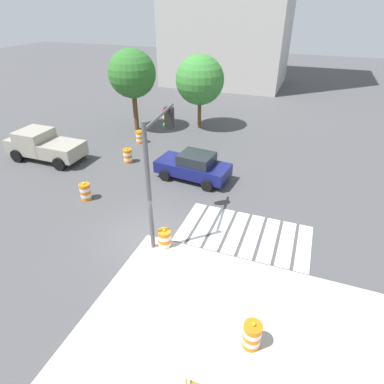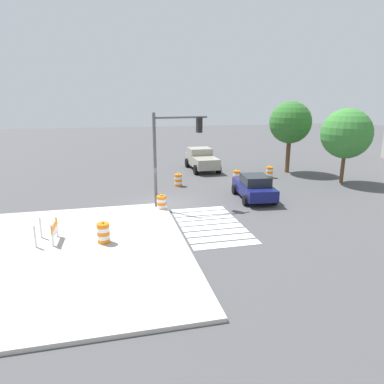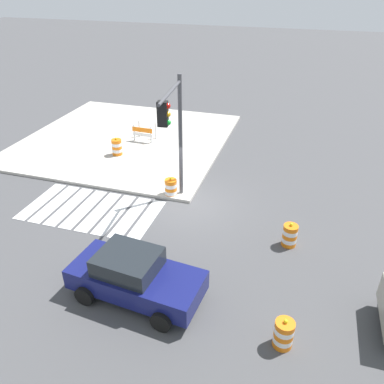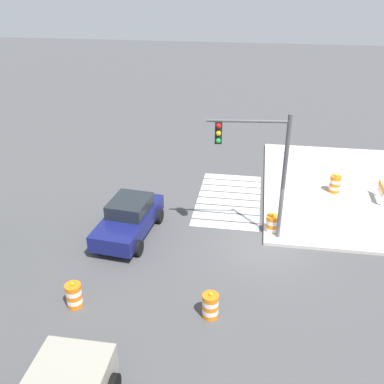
% 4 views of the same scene
% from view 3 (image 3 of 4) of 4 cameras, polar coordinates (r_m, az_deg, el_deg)
% --- Properties ---
extents(ground_plane, '(120.00, 120.00, 0.00)m').
position_cam_3_polar(ground_plane, '(17.65, -0.33, -1.73)').
color(ground_plane, '#474749').
extents(sidewalk_corner, '(12.00, 12.00, 0.15)m').
position_cam_3_polar(sidewalk_corner, '(24.64, -9.63, 7.73)').
color(sidewalk_corner, '#BCB7AD').
rests_on(sidewalk_corner, ground).
extents(crosswalk_stripes, '(5.85, 3.20, 0.02)m').
position_cam_3_polar(crosswalk_stripes, '(17.75, -14.55, -2.59)').
color(crosswalk_stripes, silver).
rests_on(crosswalk_stripes, ground).
extents(sports_car, '(4.46, 2.46, 1.63)m').
position_cam_3_polar(sports_car, '(12.78, -8.46, -12.10)').
color(sports_car, navy).
rests_on(sports_car, ground).
extents(traffic_barrel_near_corner, '(0.56, 0.56, 1.02)m').
position_cam_3_polar(traffic_barrel_near_corner, '(15.37, 14.19, -6.20)').
color(traffic_barrel_near_corner, orange).
rests_on(traffic_barrel_near_corner, ground).
extents(traffic_barrel_crosswalk_end, '(0.56, 0.56, 1.02)m').
position_cam_3_polar(traffic_barrel_crosswalk_end, '(17.98, -3.14, 0.55)').
color(traffic_barrel_crosswalk_end, orange).
rests_on(traffic_barrel_crosswalk_end, ground).
extents(traffic_barrel_median_near, '(0.56, 0.56, 1.02)m').
position_cam_3_polar(traffic_barrel_median_near, '(11.83, 13.33, -19.65)').
color(traffic_barrel_median_near, orange).
rests_on(traffic_barrel_median_near, ground).
extents(traffic_barrel_on_sidewalk, '(0.56, 0.56, 1.02)m').
position_cam_3_polar(traffic_barrel_on_sidewalk, '(22.23, -11.00, 6.52)').
color(traffic_barrel_on_sidewalk, orange).
rests_on(traffic_barrel_on_sidewalk, sidewalk_corner).
extents(construction_barricade, '(1.30, 0.82, 1.00)m').
position_cam_3_polar(construction_barricade, '(23.81, -7.15, 8.78)').
color(construction_barricade, silver).
rests_on(construction_barricade, sidewalk_corner).
extents(traffic_light_pole, '(0.66, 3.28, 5.50)m').
position_cam_3_polar(traffic_light_pole, '(15.60, -2.63, 9.81)').
color(traffic_light_pole, '#4C4C51').
rests_on(traffic_light_pole, sidewalk_corner).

